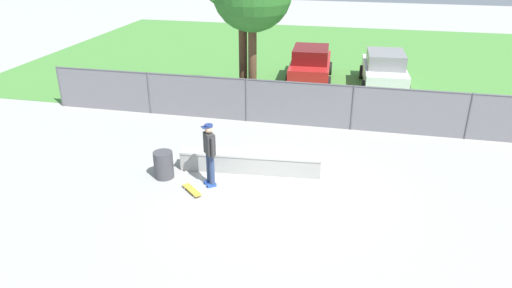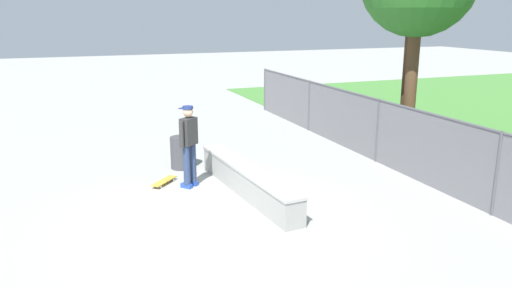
# 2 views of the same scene
# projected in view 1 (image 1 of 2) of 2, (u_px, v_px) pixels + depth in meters

# --- Properties ---
(ground_plane) EXTENTS (80.00, 80.00, 0.00)m
(ground_plane) POSITION_uv_depth(u_px,v_px,m) (273.00, 187.00, 13.23)
(ground_plane) COLOR #9E9E99
(grass_strip) EXTENTS (31.45, 20.00, 0.02)m
(grass_strip) POSITION_uv_depth(u_px,v_px,m) (323.00, 59.00, 26.67)
(grass_strip) COLOR #478438
(grass_strip) RESTS_ON ground
(concrete_ledge) EXTENTS (4.22, 0.82, 0.60)m
(concrete_ledge) POSITION_uv_depth(u_px,v_px,m) (250.00, 162.00, 13.99)
(concrete_ledge) COLOR #999993
(concrete_ledge) RESTS_ON ground
(skateboarder) EXTENTS (0.43, 0.49, 1.84)m
(skateboarder) POSITION_uv_depth(u_px,v_px,m) (210.00, 152.00, 12.95)
(skateboarder) COLOR #2647A5
(skateboarder) RESTS_ON ground
(skateboard) EXTENTS (0.72, 0.69, 0.09)m
(skateboard) POSITION_uv_depth(u_px,v_px,m) (192.00, 190.00, 12.95)
(skateboard) COLOR gold
(skateboard) RESTS_ON ground
(chainlink_fence) EXTENTS (19.52, 0.07, 1.66)m
(chainlink_fence) POSITION_uv_depth(u_px,v_px,m) (298.00, 102.00, 17.13)
(chainlink_fence) COLOR #4C4C51
(chainlink_fence) RESTS_ON ground
(car_red) EXTENTS (2.19, 4.29, 1.66)m
(car_red) POSITION_uv_depth(u_px,v_px,m) (310.00, 64.00, 22.33)
(car_red) COLOR #B21E1E
(car_red) RESTS_ON ground
(car_white) EXTENTS (2.19, 4.29, 1.66)m
(car_white) POSITION_uv_depth(u_px,v_px,m) (384.00, 69.00, 21.46)
(car_white) COLOR silver
(car_white) RESTS_ON ground
(trash_bin) EXTENTS (0.56, 0.56, 0.80)m
(trash_bin) POSITION_uv_depth(u_px,v_px,m) (164.00, 165.00, 13.63)
(trash_bin) COLOR #3F3F44
(trash_bin) RESTS_ON ground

